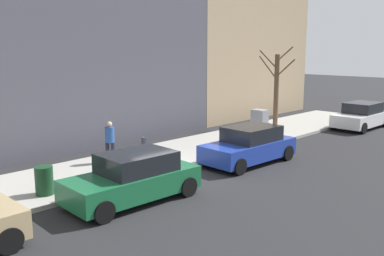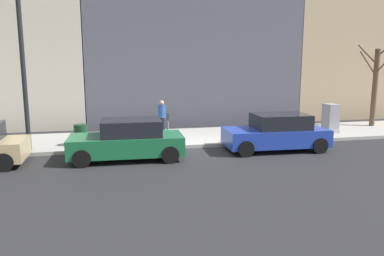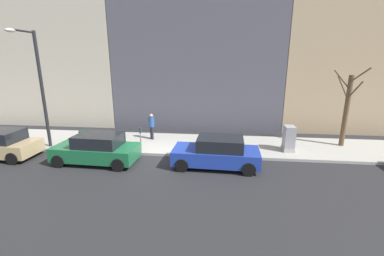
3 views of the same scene
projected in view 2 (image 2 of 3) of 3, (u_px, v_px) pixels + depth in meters
ground_plane at (197, 148)px, 15.98m from camera, size 120.00×120.00×0.00m
sidewalk at (188, 137)px, 17.89m from camera, size 4.00×36.00×0.15m
parked_car_blue at (277, 133)px, 15.50m from camera, size 2.06×4.27×1.52m
parked_car_green at (128, 140)px, 14.03m from camera, size 2.06×4.26×1.52m
parking_meter at (168, 125)px, 15.98m from camera, size 0.14×0.10×1.35m
utility_box at (330, 119)px, 18.59m from camera, size 0.83×0.61×1.43m
streetlamp at (20, 52)px, 14.10m from camera, size 1.97×0.32×6.50m
bare_tree at (375, 85)px, 20.30m from camera, size 2.22×1.34×4.63m
trash_bin at (81, 135)px, 15.71m from camera, size 0.56×0.56×0.90m
pedestrian_near_meter at (162, 115)px, 18.08m from camera, size 0.37×0.36×1.66m
office_tower_left at (335, 7)px, 28.05m from camera, size 11.05×11.05×15.30m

